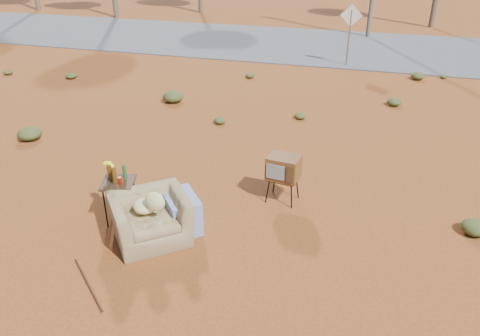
# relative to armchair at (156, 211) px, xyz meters

# --- Properties ---
(ground) EXTENTS (140.00, 140.00, 0.00)m
(ground) POSITION_rel_armchair_xyz_m (0.52, -0.24, -0.48)
(ground) COLOR brown
(ground) RESTS_ON ground
(highway) EXTENTS (140.00, 7.00, 0.04)m
(highway) POSITION_rel_armchair_xyz_m (0.52, 14.76, -0.46)
(highway) COLOR #565659
(highway) RESTS_ON ground
(armchair) EXTENTS (1.49, 1.57, 1.04)m
(armchair) POSITION_rel_armchair_xyz_m (0.00, 0.00, 0.00)
(armchair) COLOR olive
(armchair) RESTS_ON ground
(tv_unit) EXTENTS (0.61, 0.52, 0.91)m
(tv_unit) POSITION_rel_armchair_xyz_m (1.73, 1.70, 0.19)
(tv_unit) COLOR black
(tv_unit) RESTS_ON ground
(side_table) EXTENTS (0.67, 0.67, 1.07)m
(side_table) POSITION_rel_armchair_xyz_m (-0.85, 0.28, 0.30)
(side_table) COLOR #372314
(side_table) RESTS_ON ground
(rusty_bar) EXTENTS (1.00, 0.87, 0.03)m
(rusty_bar) POSITION_rel_armchair_xyz_m (-0.45, -1.37, -0.47)
(rusty_bar) COLOR #461F12
(rusty_bar) RESTS_ON ground
(road_sign) EXTENTS (0.78, 0.06, 2.19)m
(road_sign) POSITION_rel_armchair_xyz_m (2.02, 11.76, 1.02)
(road_sign) COLOR brown
(road_sign) RESTS_ON ground
(scrub_patch) EXTENTS (17.49, 8.07, 0.33)m
(scrub_patch) POSITION_rel_armchair_xyz_m (-0.30, 4.17, -0.35)
(scrub_patch) COLOR #434A20
(scrub_patch) RESTS_ON ground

